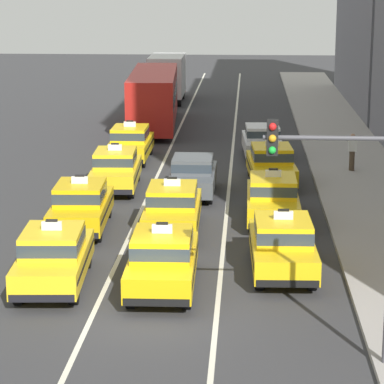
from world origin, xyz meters
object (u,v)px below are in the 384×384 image
object	(u,v)px
taxi_center_second	(173,207)
taxi_center_nearest	(163,259)
sedan_right_fourth	(262,140)
taxi_right_third	(271,164)
pedestrian_near_crosswalk	(352,152)
taxi_right_nearest	(282,244)
box_truck_left_sixth	(168,76)
taxi_left_second	(81,205)
taxi_right_second	(273,198)
taxi_left_nearest	(54,256)
sedan_center_third	(193,174)
traffic_light_pole	(348,202)
bus_left_fifth	(154,96)
taxi_left_third	(116,169)
taxi_left_fourth	(130,143)

from	to	relation	value
taxi_center_second	taxi_center_nearest	bearing A→B (deg)	-87.97
taxi_center_second	sedan_right_fourth	bearing A→B (deg)	76.36
taxi_right_third	pedestrian_near_crosswalk	distance (m)	4.29
taxi_right_nearest	box_truck_left_sixth	bearing A→B (deg)	100.21
taxi_left_second	taxi_right_third	world-z (taller)	same
taxi_right_third	box_truck_left_sixth	bearing A→B (deg)	104.61
taxi_right_second	sedan_right_fourth	size ratio (longest dim) A/B	1.04
box_truck_left_sixth	pedestrian_near_crosswalk	world-z (taller)	box_truck_left_sixth
taxi_left_nearest	box_truck_left_sixth	world-z (taller)	box_truck_left_sixth
taxi_left_nearest	taxi_center_nearest	bearing A→B (deg)	-1.97
taxi_left_nearest	taxi_center_second	bearing A→B (deg)	62.67
box_truck_left_sixth	taxi_right_third	world-z (taller)	box_truck_left_sixth
sedan_center_third	traffic_light_pole	size ratio (longest dim) A/B	0.77
bus_left_fifth	taxi_left_third	bearing A→B (deg)	-89.75
pedestrian_near_crosswalk	taxi_left_fourth	bearing A→B (deg)	167.77
taxi_left_fourth	traffic_light_pole	bearing A→B (deg)	-71.30
taxi_left_fourth	sedan_center_third	xyz separation A→B (m)	(3.38, -6.67, -0.03)
taxi_left_third	box_truck_left_sixth	bearing A→B (deg)	90.50
taxi_center_nearest	sedan_right_fourth	bearing A→B (deg)	80.96
taxi_left_fourth	taxi_right_second	bearing A→B (deg)	-58.31
pedestrian_near_crosswalk	taxi_right_third	bearing A→B (deg)	-147.68
bus_left_fifth	taxi_center_nearest	world-z (taller)	bus_left_fifth
taxi_left_second	taxi_left_fourth	distance (m)	11.91
sedan_center_third	taxi_left_nearest	bearing A→B (deg)	-106.46
taxi_left_fourth	bus_left_fifth	xyz separation A→B (m)	(0.09, 9.85, 0.94)
taxi_right_second	pedestrian_near_crosswalk	bearing A→B (deg)	65.75
bus_left_fifth	box_truck_left_sixth	distance (m)	11.04
taxi_left_nearest	taxi_left_second	world-z (taller)	same
sedan_right_fourth	taxi_right_third	bearing A→B (deg)	-86.95
sedan_right_fourth	box_truck_left_sixth	bearing A→B (deg)	107.79
taxi_right_nearest	sedan_right_fourth	bearing A→B (deg)	91.17
taxi_left_fourth	sedan_center_third	world-z (taller)	taxi_left_fourth
sedan_right_fourth	taxi_left_nearest	bearing A→B (deg)	-107.95
taxi_center_second	taxi_right_third	world-z (taller)	same
sedan_right_fourth	traffic_light_pole	distance (m)	24.12
box_truck_left_sixth	pedestrian_near_crosswalk	distance (m)	25.27
taxi_center_second	taxi_right_third	bearing A→B (deg)	65.04
taxi_left_third	traffic_light_pole	distance (m)	18.64
taxi_left_third	taxi_center_second	xyz separation A→B (m)	(2.86, -6.18, 0.00)
taxi_left_nearest	taxi_right_third	world-z (taller)	same
taxi_left_second	taxi_right_nearest	size ratio (longest dim) A/B	1.01
taxi_center_nearest	sedan_center_third	xyz separation A→B (m)	(0.16, 11.11, -0.03)
taxi_center_second	taxi_right_third	distance (m)	8.36
taxi_left_second	bus_left_fifth	bearing A→B (deg)	89.33
taxi_right_second	taxi_center_nearest	bearing A→B (deg)	-113.81
taxi_left_second	taxi_left_fourth	size ratio (longest dim) A/B	1.01
taxi_center_second	taxi_right_second	size ratio (longest dim) A/B	1.00
sedan_center_third	pedestrian_near_crosswalk	bearing A→B (deg)	33.32
bus_left_fifth	pedestrian_near_crosswalk	bearing A→B (deg)	-50.11
pedestrian_near_crosswalk	traffic_light_pole	distance (m)	20.83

